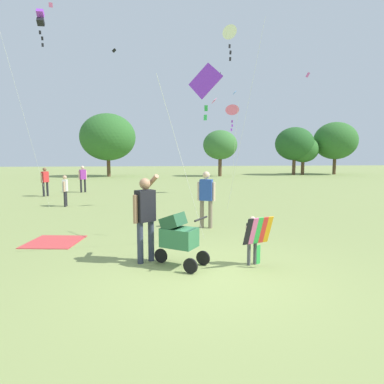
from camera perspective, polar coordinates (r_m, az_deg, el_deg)
ground_plane at (r=6.02m, az=2.65°, el=-14.17°), size 120.00×120.00×0.00m
treeline_distant at (r=35.26m, az=6.91°, el=8.70°), size 29.72×5.43×6.24m
child_with_butterfly_kite at (r=6.46m, az=10.61°, el=-7.38°), size 0.60×0.44×0.97m
person_adult_flyer at (r=6.54m, az=-8.10°, el=-3.42°), size 0.51×0.66×1.75m
stroller at (r=6.33m, az=-2.40°, el=-7.40°), size 1.06×0.89×1.03m
kite_adult_black at (r=8.32m, az=2.16°, el=18.11°), size 1.55×1.93×4.39m
kite_orange_delta at (r=18.39m, az=6.97°, el=13.79°), size 1.13×4.31×4.83m
kite_green_novelty at (r=13.72m, az=6.57°, el=25.30°), size 1.06×2.13×6.93m
kite_blue_high at (r=15.56m, az=-24.75°, el=25.41°), size 0.64×3.51×7.74m
distant_kites_cluster at (r=31.04m, az=-1.35°, el=22.10°), size 22.50×13.83×10.23m
person_red_shirt at (r=18.63m, az=-24.03°, el=2.01°), size 0.35×0.41×1.49m
person_sitting_far at (r=14.62m, az=-21.07°, el=0.63°), size 0.17×0.42×1.29m
person_couple_left at (r=9.56m, az=2.47°, el=-0.49°), size 0.50×0.34×1.65m
person_kid_running at (r=19.86m, az=-18.35°, el=2.51°), size 0.42×0.35×1.52m
picnic_blanket at (r=8.83m, az=-22.69°, el=-7.93°), size 1.38×1.41×0.02m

